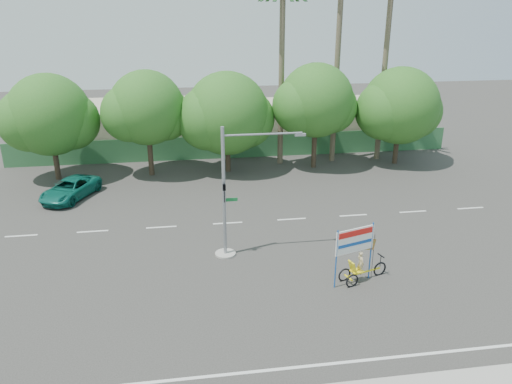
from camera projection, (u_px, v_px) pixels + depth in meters
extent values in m
plane|color=#33302D|center=(286.00, 291.00, 23.39)|extent=(120.00, 120.00, 0.00)
cube|color=#336B3D|center=(236.00, 147.00, 42.88)|extent=(38.00, 0.08, 2.00)
cube|color=#BDB096|center=(121.00, 127.00, 45.30)|extent=(12.00, 8.00, 4.00)
cube|color=#BDB096|center=(313.00, 122.00, 47.85)|extent=(14.00, 8.00, 3.60)
cylinder|color=#473828|center=(56.00, 157.00, 37.45)|extent=(0.40, 0.40, 3.52)
sphere|color=#1A5619|center=(49.00, 115.00, 36.31)|extent=(6.00, 6.00, 6.00)
sphere|color=#1A5619|center=(70.00, 121.00, 36.97)|extent=(4.32, 4.32, 4.32)
sphere|color=#1A5619|center=(30.00, 120.00, 36.00)|extent=(4.56, 4.56, 4.56)
cylinder|color=#473828|center=(150.00, 152.00, 38.38)|extent=(0.40, 0.40, 3.74)
sphere|color=#1A5619|center=(147.00, 108.00, 37.16)|extent=(5.60, 5.60, 5.60)
sphere|color=#1A5619|center=(164.00, 114.00, 37.82)|extent=(4.03, 4.03, 4.03)
sphere|color=#1A5619|center=(130.00, 113.00, 36.88)|extent=(4.26, 4.26, 4.26)
cylinder|color=#473828|center=(228.00, 151.00, 39.28)|extent=(0.40, 0.40, 3.30)
sphere|color=#1A5619|center=(227.00, 113.00, 38.21)|extent=(6.40, 6.40, 6.40)
sphere|color=#1A5619|center=(245.00, 119.00, 38.87)|extent=(4.61, 4.61, 4.61)
sphere|color=#1A5619|center=(209.00, 119.00, 37.89)|extent=(4.86, 4.86, 4.86)
cylinder|color=#473828|center=(314.00, 144.00, 40.14)|extent=(0.40, 0.40, 3.87)
sphere|color=#1A5619|center=(316.00, 100.00, 38.88)|extent=(5.80, 5.80, 5.80)
sphere|color=#1A5619|center=(331.00, 107.00, 39.56)|extent=(4.18, 4.18, 4.18)
sphere|color=#1A5619|center=(300.00, 106.00, 38.60)|extent=(4.41, 4.41, 4.41)
cylinder|color=#473828|center=(396.00, 143.00, 41.19)|extent=(0.40, 0.40, 3.43)
sphere|color=#1A5619|center=(400.00, 106.00, 40.07)|extent=(6.20, 6.20, 6.20)
sphere|color=#1A5619|center=(414.00, 111.00, 40.73)|extent=(4.46, 4.46, 4.46)
sphere|color=#1A5619|center=(385.00, 111.00, 39.76)|extent=(4.71, 4.71, 4.71)
cylinder|color=#70604C|center=(337.00, 58.00, 39.45)|extent=(0.44, 0.44, 17.00)
cylinder|color=#70604C|center=(384.00, 70.00, 40.36)|extent=(0.44, 0.44, 15.00)
cylinder|color=#70604C|center=(281.00, 78.00, 39.37)|extent=(0.44, 0.44, 14.00)
cylinder|color=gray|center=(225.00, 254.00, 26.72)|extent=(1.10, 1.10, 0.10)
cylinder|color=gray|center=(224.00, 194.00, 25.49)|extent=(0.18, 0.18, 7.00)
cylinder|color=gray|center=(263.00, 134.00, 24.67)|extent=(4.00, 0.10, 0.10)
cube|color=gray|center=(300.00, 135.00, 24.97)|extent=(0.55, 0.20, 0.12)
imported|color=black|center=(224.00, 193.00, 25.25)|extent=(0.16, 0.20, 1.00)
cube|color=#14662D|center=(231.00, 200.00, 25.66)|extent=(0.70, 0.04, 0.18)
torus|color=black|center=(380.00, 269.00, 24.63)|extent=(0.74, 0.30, 0.75)
torus|color=black|center=(344.00, 275.00, 24.14)|extent=(0.69, 0.28, 0.70)
torus|color=black|center=(352.00, 281.00, 23.62)|extent=(0.69, 0.28, 0.70)
cube|color=yellow|center=(364.00, 272.00, 24.23)|extent=(1.82, 0.62, 0.07)
cube|color=yellow|center=(348.00, 277.00, 23.87)|extent=(0.26, 0.65, 0.06)
cube|color=yellow|center=(357.00, 271.00, 23.99)|extent=(0.67, 0.61, 0.07)
cube|color=yellow|center=(352.00, 267.00, 23.76)|extent=(0.38, 0.52, 0.60)
cylinder|color=black|center=(380.00, 261.00, 24.47)|extent=(0.04, 0.04, 0.61)
cube|color=black|center=(381.00, 256.00, 24.37)|extent=(0.19, 0.49, 0.04)
imported|color=#CCB284|center=(361.00, 263.00, 23.91)|extent=(0.40, 0.50, 1.20)
cylinder|color=#1750AD|center=(336.00, 259.00, 23.14)|extent=(0.08, 0.08, 2.99)
cylinder|color=#1750AD|center=(371.00, 251.00, 23.95)|extent=(0.08, 0.08, 2.99)
cube|color=white|center=(355.00, 240.00, 23.27)|extent=(2.03, 0.67, 1.22)
cube|color=red|center=(356.00, 233.00, 23.10)|extent=(1.80, 0.57, 0.29)
cube|color=#1750AD|center=(355.00, 244.00, 23.29)|extent=(1.80, 0.57, 0.15)
cylinder|color=black|center=(373.00, 256.00, 24.13)|extent=(0.03, 0.03, 2.32)
cube|color=red|center=(368.00, 244.00, 23.72)|extent=(0.94, 0.31, 0.73)
imported|color=#0D6051|center=(70.00, 189.00, 34.14)|extent=(4.05, 5.35, 1.35)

